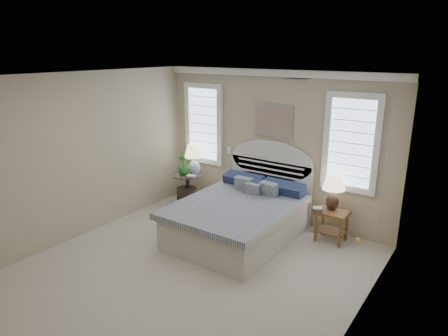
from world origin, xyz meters
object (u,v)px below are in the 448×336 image
lamp_left (194,156)px  nightstand_right (332,219)px  side_table_left (188,186)px  floor_pot (187,197)px  bed (241,215)px  lamp_right (334,188)px

lamp_left → nightstand_right: bearing=-0.3°
nightstand_right → side_table_left: bearing=-178.1°
side_table_left → floor_pot: 0.21m
bed → nightstand_right: bearing=28.0°
nightstand_right → lamp_right: size_ratio=0.89×
floor_pot → lamp_right: 3.00m
lamp_left → lamp_right: (2.83, 0.05, -0.11)m
lamp_left → lamp_right: bearing=0.9°
floor_pot → lamp_left: (0.07, 0.16, 0.83)m
floor_pot → lamp_right: size_ratio=0.67×
bed → side_table_left: bed is taller
nightstand_right → lamp_left: size_ratio=0.86×
nightstand_right → floor_pot: nightstand_right is taller
bed → lamp_left: bed is taller
floor_pot → lamp_right: lamp_right is taller
nightstand_right → lamp_left: 2.94m
nightstand_right → bed: bearing=-152.0°
bed → lamp_left: size_ratio=3.67×
side_table_left → lamp_left: size_ratio=1.02×
lamp_right → floor_pot: bearing=-175.9°
side_table_left → lamp_left: bearing=55.3°
floor_pot → lamp_left: lamp_left is taller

